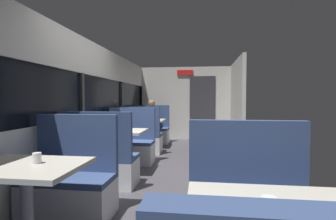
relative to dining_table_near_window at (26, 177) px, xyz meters
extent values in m
cube|color=#423F44|center=(0.89, 2.09, -0.65)|extent=(3.30, 9.20, 0.02)
cube|color=beige|center=(-0.56, 2.09, -0.16)|extent=(0.08, 8.40, 0.95)
cube|color=beige|center=(-0.56, 2.09, 1.36)|extent=(0.08, 8.40, 0.60)
cube|color=black|center=(-0.57, 2.09, 0.69)|extent=(0.03, 8.40, 0.75)
cube|color=#2D2D30|center=(-0.54, 2.09, 0.69)|extent=(0.06, 0.08, 0.75)
cube|color=#2D2D30|center=(-0.54, 4.19, 0.69)|extent=(0.06, 0.08, 0.75)
cube|color=#2D2D30|center=(-0.54, 6.29, 0.69)|extent=(0.06, 0.08, 0.75)
cube|color=beige|center=(0.89, 6.29, 0.51)|extent=(2.90, 0.08, 2.30)
cube|color=#333338|center=(1.44, 6.24, 0.36)|extent=(0.80, 0.04, 2.00)
cube|color=red|center=(0.89, 6.23, 1.48)|extent=(0.50, 0.03, 0.16)
cube|color=beige|center=(2.34, 5.09, 0.51)|extent=(0.08, 2.40, 2.30)
cylinder|color=#9E9EA3|center=(0.00, 0.00, -0.29)|extent=(0.10, 0.10, 0.70)
cube|color=beige|center=(0.00, 0.00, 0.08)|extent=(0.90, 0.70, 0.04)
cube|color=silver|center=(0.00, 0.66, -0.44)|extent=(0.95, 0.50, 0.39)
cube|color=#384C7A|center=(0.00, 0.66, -0.22)|extent=(0.95, 0.50, 0.06)
cube|color=#384C7A|center=(0.00, 0.87, 0.14)|extent=(0.95, 0.08, 0.65)
cylinder|color=#9E9EA3|center=(0.00, 2.35, -0.29)|extent=(0.10, 0.10, 0.70)
cube|color=beige|center=(0.00, 2.35, 0.08)|extent=(0.90, 0.70, 0.04)
cube|color=silver|center=(0.00, 1.69, -0.44)|extent=(0.95, 0.50, 0.39)
cube|color=#384C7A|center=(0.00, 1.69, -0.22)|extent=(0.95, 0.50, 0.06)
cube|color=#384C7A|center=(0.00, 1.48, 0.14)|extent=(0.95, 0.08, 0.65)
cube|color=silver|center=(0.00, 3.01, -0.44)|extent=(0.95, 0.50, 0.39)
cube|color=#384C7A|center=(0.00, 3.01, -0.22)|extent=(0.95, 0.50, 0.06)
cube|color=#384C7A|center=(0.00, 3.22, 0.14)|extent=(0.95, 0.08, 0.65)
cylinder|color=#9E9EA3|center=(0.00, 4.70, -0.29)|extent=(0.10, 0.10, 0.70)
cube|color=beige|center=(0.00, 4.70, 0.08)|extent=(0.90, 0.70, 0.04)
cube|color=silver|center=(0.00, 4.04, -0.44)|extent=(0.95, 0.50, 0.39)
cube|color=#384C7A|center=(0.00, 4.04, -0.22)|extent=(0.95, 0.50, 0.06)
cube|color=#384C7A|center=(0.00, 3.83, 0.14)|extent=(0.95, 0.08, 0.65)
cube|color=silver|center=(0.00, 5.36, -0.44)|extent=(0.95, 0.50, 0.39)
cube|color=#384C7A|center=(0.00, 5.36, -0.22)|extent=(0.95, 0.50, 0.06)
cube|color=#384C7A|center=(0.00, 5.57, 0.14)|extent=(0.95, 0.08, 0.65)
cube|color=beige|center=(1.79, -0.60, 0.08)|extent=(0.90, 0.70, 0.04)
cube|color=#384C7A|center=(1.79, 0.06, -0.22)|extent=(0.95, 0.50, 0.06)
cube|color=#384C7A|center=(1.79, 0.27, 0.14)|extent=(0.95, 0.08, 0.65)
cube|color=#26262D|center=(0.00, 5.36, -0.41)|extent=(0.30, 0.36, 0.45)
cube|color=#3F598C|center=(0.00, 5.31, 0.11)|extent=(0.34, 0.22, 0.60)
sphere|color=#8C664C|center=(0.00, 5.29, 0.52)|extent=(0.20, 0.20, 0.20)
cylinder|color=#3F598C|center=(-0.20, 5.13, 0.13)|extent=(0.07, 0.28, 0.07)
cylinder|color=#3F598C|center=(0.20, 5.13, 0.13)|extent=(0.07, 0.28, 0.07)
cylinder|color=white|center=(0.06, 0.05, 0.15)|extent=(0.07, 0.07, 0.09)
cylinder|color=white|center=(1.72, -0.70, 0.15)|extent=(0.07, 0.07, 0.09)
camera|label=1|loc=(1.41, -1.89, 0.63)|focal=27.31mm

